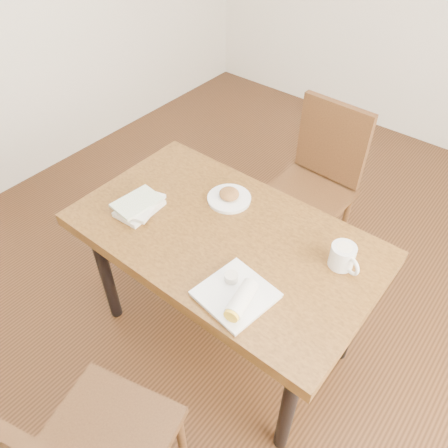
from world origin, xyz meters
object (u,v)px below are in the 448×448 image
Objects in this scene: table at (224,247)px; plate_scone at (229,197)px; coffee_mug at (343,256)px; book_stack at (140,206)px; chair_far at (317,177)px; plate_burrito at (237,296)px.

table is 6.51× the size of plate_scone.
coffee_mug is 0.88m from book_stack.
table is 0.83m from chair_far.
table is 0.41m from book_stack.
book_stack is (-0.37, -0.94, 0.23)m from chair_far.
plate_scone is (-0.11, -0.65, 0.22)m from chair_far.
plate_scone is 0.58m from coffee_mug.
chair_far reaches higher than plate_burrito.
coffee_mug reaches higher than plate_burrito.
coffee_mug reaches higher than book_stack.
chair_far reaches higher than coffee_mug.
book_stack is (-0.63, 0.12, 0.00)m from plate_burrito.
plate_burrito reaches higher than book_stack.
table is at bearing -89.89° from chair_far.
plate_burrito is 1.20× the size of book_stack.
coffee_mug reaches higher than plate_scone.
plate_burrito is at bearing -48.57° from plate_scone.
coffee_mug is (0.46, -0.68, 0.25)m from chair_far.
chair_far is 3.49× the size of plate_burrito.
book_stack is at bearing 169.57° from plate_burrito.
chair_far is 6.93× the size of coffee_mug.
book_stack is (-0.84, -0.27, -0.02)m from coffee_mug.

